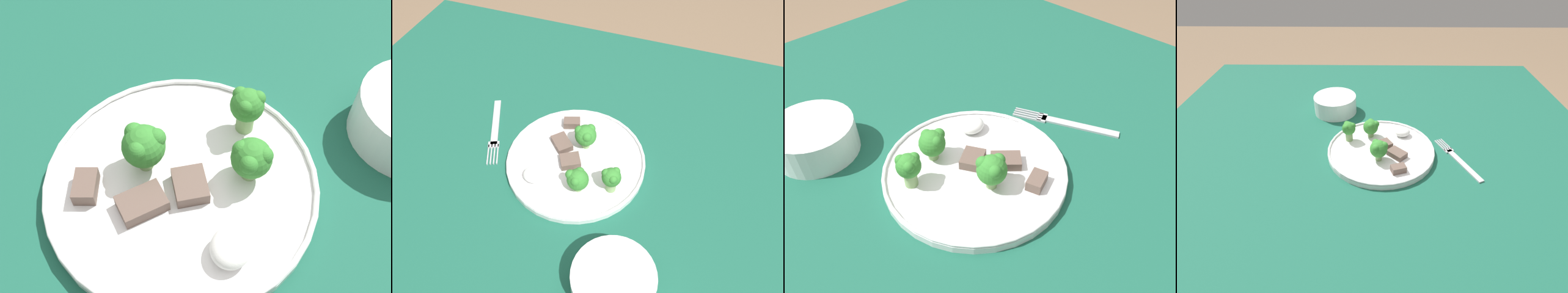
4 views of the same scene
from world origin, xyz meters
TOP-DOWN VIEW (x-y plane):
  - table at (0.00, 0.00)m, footprint 1.32×1.12m
  - dinner_plate at (0.03, -0.08)m, footprint 0.29×0.29m
  - fork at (0.23, -0.10)m, footprint 0.10×0.18m
  - cream_bowl at (-0.12, 0.15)m, footprint 0.14×0.14m
  - broccoli_floret_near_rim_left at (-0.06, -0.03)m, footprint 0.04×0.04m
  - broccoli_floret_center_left at (0.02, -0.12)m, footprint 0.05×0.05m
  - broccoli_floret_back_left at (0.00, -0.01)m, footprint 0.04×0.04m
  - meat_slice_front_slice at (0.07, -0.17)m, footprint 0.04×0.03m
  - meat_slice_middle_slice at (0.07, -0.10)m, footprint 0.06×0.06m
  - meat_slice_rear_slice at (0.04, -0.06)m, footprint 0.05×0.05m
  - sauce_dollop at (0.09, -0.01)m, footprint 0.04×0.04m

SIDE VIEW (x-z plane):
  - table at x=0.00m, z-range 0.29..1.05m
  - fork at x=0.23m, z-range 0.75..0.76m
  - dinner_plate at x=0.03m, z-range 0.75..0.77m
  - meat_slice_middle_slice at x=0.07m, z-range 0.77..0.78m
  - meat_slice_rear_slice at x=0.04m, z-range 0.77..0.78m
  - meat_slice_front_slice at x=0.07m, z-range 0.77..0.78m
  - sauce_dollop at x=0.09m, z-range 0.77..0.79m
  - cream_bowl at x=-0.12m, z-range 0.75..0.81m
  - broccoli_floret_back_left at x=0.00m, z-range 0.77..0.82m
  - broccoli_floret_center_left at x=0.02m, z-range 0.77..0.83m
  - broccoli_floret_near_rim_left at x=-0.06m, z-range 0.77..0.83m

